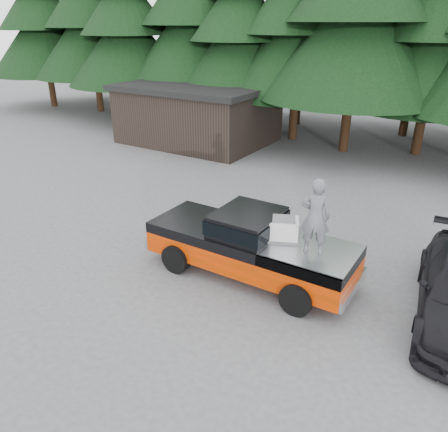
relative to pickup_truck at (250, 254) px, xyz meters
The scene contains 6 objects.
ground 1.23m from the pickup_truck, 151.10° to the right, with size 120.00×120.00×0.00m, color #4C4C4F.
pickup_truck is the anchor object (origin of this frame).
truck_cab 0.97m from the pickup_truck, behind, with size 1.66×1.90×0.59m, color black.
air_compressor 1.30m from the pickup_truck, ahead, with size 0.77×0.64×0.53m, color silver.
man_on_bed 2.47m from the pickup_truck, ahead, with size 0.71×0.47×1.96m, color #54565C.
utility_building 15.21m from the pickup_truck, 130.76° to the left, with size 8.40×6.40×3.30m.
Camera 1 is at (6.00, -8.89, 6.62)m, focal length 35.00 mm.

